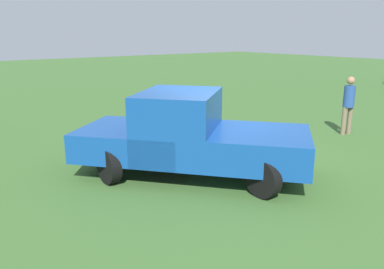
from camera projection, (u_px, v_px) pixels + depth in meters
ground_plane at (215, 164)px, 8.92m from camera, size 80.00×80.00×0.00m
pickup_truck at (186, 133)px, 8.04m from camera, size 4.93×4.52×1.79m
person_bystander at (349, 102)px, 11.33m from camera, size 0.41×0.41×1.73m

